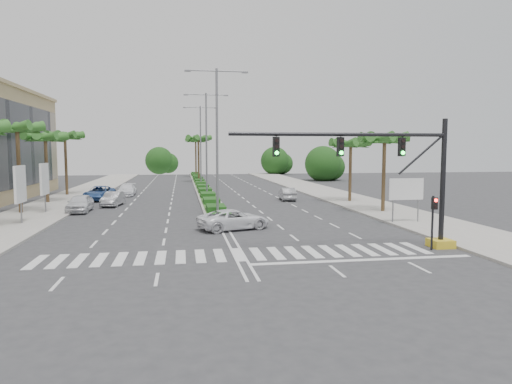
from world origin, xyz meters
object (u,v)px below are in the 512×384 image
Objects in this scene: car_parked_a at (80,203)px; car_crossing at (234,219)px; car_right at (287,194)px; car_parked_d at (127,190)px; car_parked_c at (99,193)px; car_parked_b at (113,199)px.

car_parked_a is 16.57m from car_crossing.
car_crossing reaches higher than car_right.
car_parked_d is at bearing -19.75° from car_right.
car_crossing is (12.43, -10.95, -0.09)m from car_parked_a.
car_parked_b is at bearing -64.02° from car_parked_c.
car_parked_b is 18.22m from car_right.
car_parked_a is 0.92× the size of car_crossing.
car_parked_d reaches higher than car_parked_b.
car_parked_d is (2.37, 4.71, -0.07)m from car_parked_c.
car_parked_b is at bearing 61.22° from car_parked_a.
car_right is at bearing -43.46° from car_crossing.
car_parked_d is at bearing 97.16° from car_parked_b.
car_parked_c is at bearing 119.55° from car_parked_b.
car_parked_c reaches higher than car_parked_b.
car_right is at bearing -4.89° from car_parked_c.
car_parked_b is 0.84× the size of car_crossing.
car_parked_a is at bearing -110.35° from car_parked_b.
car_parked_a is 9.78m from car_parked_c.
car_crossing is (12.43, -20.73, -0.07)m from car_parked_c.
car_crossing is at bearing -67.62° from car_parked_d.
car_parked_a reaches higher than car_parked_b.
car_parked_a is at bearing 22.00° from car_right.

